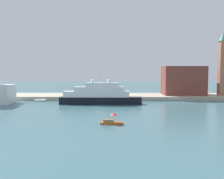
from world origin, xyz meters
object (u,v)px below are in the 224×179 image
at_px(large_yacht, 99,96).
at_px(mooring_bollard, 112,96).
at_px(harbor_building, 183,80).
at_px(bell_tower, 223,62).
at_px(parked_car, 72,94).
at_px(work_barge, 40,101).
at_px(small_motorboat, 111,120).
at_px(person_figure, 79,94).

distance_m(large_yacht, mooring_bollard, 11.63).
height_order(harbor_building, bell_tower, bell_tower).
bearing_deg(parked_car, work_barge, -141.53).
bearing_deg(mooring_bollard, large_yacht, -111.66).
relative_size(work_barge, harbor_building, 0.25).
height_order(large_yacht, work_barge, large_yacht).
xyz_separation_m(large_yacht, harbor_building, (34.45, 19.28, 4.57)).
xyz_separation_m(large_yacht, small_motorboat, (4.81, -33.23, -2.18)).
distance_m(large_yacht, parked_car, 19.83).
bearing_deg(mooring_bollard, small_motorboat, -89.30).
distance_m(harbor_building, parked_car, 47.28).
relative_size(harbor_building, person_figure, 10.01).
xyz_separation_m(large_yacht, person_figure, (-9.07, 13.28, -0.67)).
bearing_deg(bell_tower, small_motorboat, -132.07).
bearing_deg(work_barge, small_motorboat, -55.42).
bearing_deg(person_figure, small_motorboat, -73.39).
height_order(harbor_building, parked_car, harbor_building).
bearing_deg(parked_car, mooring_bollard, -15.84).
xyz_separation_m(small_motorboat, person_figure, (-13.87, 46.51, 1.51)).
xyz_separation_m(harbor_building, bell_tower, (15.16, -2.88, 7.73)).
height_order(harbor_building, person_figure, harbor_building).
distance_m(harbor_building, bell_tower, 17.26).
bearing_deg(mooring_bollard, work_barge, -172.26).
distance_m(harbor_building, mooring_bollard, 31.87).
bearing_deg(parked_car, bell_tower, 0.86).
height_order(work_barge, person_figure, person_figure).
relative_size(work_barge, parked_car, 0.92).
height_order(parked_car, mooring_bollard, parked_car).
bearing_deg(work_barge, mooring_bollard, 7.74).
height_order(large_yacht, mooring_bollard, large_yacht).
bearing_deg(mooring_bollard, parked_car, 164.16).
bearing_deg(large_yacht, person_figure, 124.33).
xyz_separation_m(harbor_building, mooring_bollard, (-30.18, -8.53, -5.70)).
relative_size(small_motorboat, parked_car, 1.08).
distance_m(bell_tower, parked_car, 63.36).
relative_size(small_motorboat, bell_tower, 0.19).
xyz_separation_m(work_barge, bell_tower, (72.57, 9.35, 14.96)).
bearing_deg(parked_car, small_motorboat, -70.58).
bearing_deg(small_motorboat, parked_car, 109.42).
bearing_deg(large_yacht, bell_tower, 18.30).
bearing_deg(bell_tower, parked_car, -179.14).
bearing_deg(small_motorboat, mooring_bollard, 90.70).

